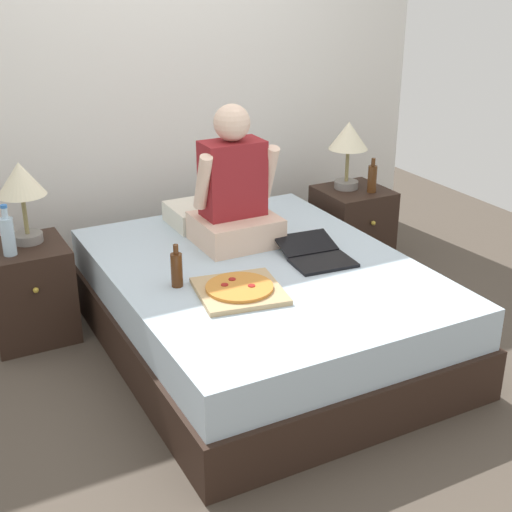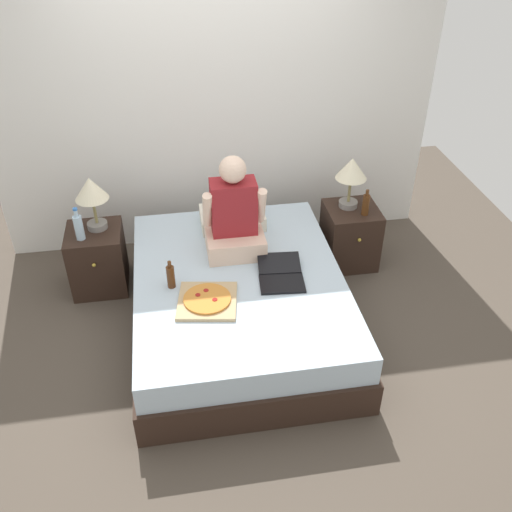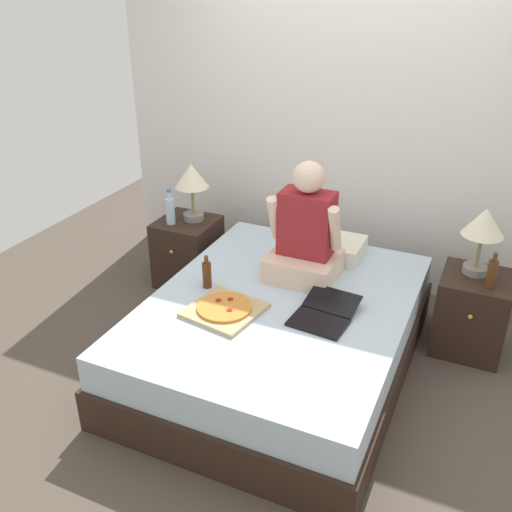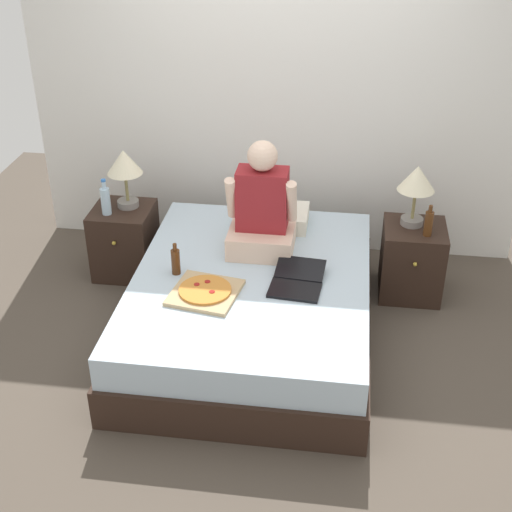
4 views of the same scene
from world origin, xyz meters
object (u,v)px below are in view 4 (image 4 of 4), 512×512
object	(u,v)px
lamp_on_right_nightstand	(417,183)
laptop	(297,283)
bed	(251,307)
person_seated	(262,211)
water_bottle	(106,200)
nightstand_right	(412,260)
lamp_on_left_nightstand	(124,166)
pizza_box	(205,292)
nightstand_left	(125,241)
beer_bottle_on_bed	(176,261)
beer_bottle	(429,223)

from	to	relation	value
lamp_on_right_nightstand	laptop	size ratio (longest dim) A/B	1.02
bed	person_seated	bearing A→B (deg)	86.61
bed	lamp_on_right_nightstand	size ratio (longest dim) A/B	4.47
water_bottle	nightstand_right	size ratio (longest dim) A/B	0.51
lamp_on_right_nightstand	lamp_on_left_nightstand	bearing A→B (deg)	180.00
nightstand_right	lamp_on_right_nightstand	distance (m)	0.60
water_bottle	lamp_on_right_nightstand	bearing A→B (deg)	3.62
pizza_box	nightstand_left	bearing A→B (deg)	130.83
lamp_on_left_nightstand	water_bottle	size ratio (longest dim) A/B	1.63
nightstand_right	lamp_on_right_nightstand	world-z (taller)	lamp_on_right_nightstand
laptop	beer_bottle_on_bed	world-z (taller)	beer_bottle_on_bed
laptop	person_seated	bearing A→B (deg)	122.52
laptop	bed	bearing A→B (deg)	165.23
lamp_on_right_nightstand	beer_bottle	world-z (taller)	lamp_on_right_nightstand
beer_bottle_on_bed	beer_bottle	bearing A→B (deg)	21.37
bed	person_seated	xyz separation A→B (m)	(0.02, 0.36, 0.53)
bed	water_bottle	xyz separation A→B (m)	(-1.16, 0.61, 0.41)
laptop	lamp_on_left_nightstand	bearing A→B (deg)	148.18
beer_bottle	bed	bearing A→B (deg)	-152.35
bed	beer_bottle	xyz separation A→B (m)	(1.15, 0.60, 0.40)
bed	beer_bottle	size ratio (longest dim) A/B	8.75
bed	nightstand_right	distance (m)	1.29
nightstand_left	lamp_on_right_nightstand	world-z (taller)	lamp_on_right_nightstand
nightstand_left	lamp_on_left_nightstand	world-z (taller)	lamp_on_left_nightstand
nightstand_left	beer_bottle_on_bed	size ratio (longest dim) A/B	2.47
water_bottle	lamp_on_right_nightstand	xyz separation A→B (m)	(2.21, 0.14, 0.22)
bed	water_bottle	bearing A→B (deg)	152.17
person_seated	beer_bottle_on_bed	bearing A→B (deg)	-142.08
beer_bottle	laptop	size ratio (longest dim) A/B	0.52
person_seated	lamp_on_left_nightstand	bearing A→B (deg)	159.62
beer_bottle	beer_bottle_on_bed	bearing A→B (deg)	-158.63
laptop	beer_bottle_on_bed	bearing A→B (deg)	177.01
laptop	nightstand_left	bearing A→B (deg)	150.48
laptop	pizza_box	size ratio (longest dim) A/B	0.96
water_bottle	beer_bottle	distance (m)	2.31
nightstand_right	beer_bottle	size ratio (longest dim) A/B	2.36
lamp_on_left_nightstand	person_seated	size ratio (longest dim) A/B	0.58
lamp_on_right_nightstand	beer_bottle_on_bed	distance (m)	1.75
nightstand_left	pizza_box	xyz separation A→B (m)	(0.83, -0.96, 0.23)
lamp_on_right_nightstand	bed	bearing A→B (deg)	-144.38
nightstand_right	water_bottle	bearing A→B (deg)	-177.70
person_seated	laptop	xyz separation A→B (m)	(0.28, -0.44, -0.27)
nightstand_left	laptop	size ratio (longest dim) A/B	1.23
water_bottle	laptop	world-z (taller)	water_bottle
person_seated	laptop	distance (m)	0.58
bed	nightstand_left	size ratio (longest dim) A/B	3.71
bed	nightstand_left	xyz separation A→B (m)	(-1.08, 0.70, 0.03)
lamp_on_right_nightstand	beer_bottle_on_bed	xyz separation A→B (m)	(-1.54, -0.79, -0.29)
lamp_on_left_nightstand	beer_bottle_on_bed	distance (m)	1.01
water_bottle	lamp_on_left_nightstand	bearing A→B (deg)	49.40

